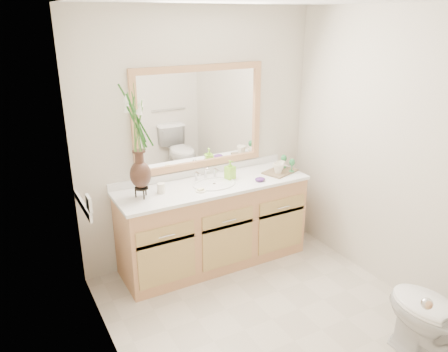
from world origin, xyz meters
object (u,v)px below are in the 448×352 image
tumbler (161,188)px  tray (280,172)px  soap_bottle (230,171)px  toilet (437,319)px  flower_vase (137,130)px

tumbler → tray: bearing=-3.4°
tray → tumbler: bearing=157.6°
soap_bottle → toilet: bearing=-89.9°
flower_vase → soap_bottle: (0.89, 0.03, -0.51)m
tumbler → tray: 1.24m
flower_vase → tumbler: (0.18, 0.01, -0.55)m
tumbler → tray: size_ratio=0.27×
flower_vase → tray: 1.53m
toilet → tray: tray is taller
toilet → tumbler: 2.36m
soap_bottle → tray: soap_bottle is taller
tumbler → flower_vase: bearing=-175.8°
toilet → soap_bottle: (-0.50, 1.98, 0.54)m
flower_vase → tray: bearing=-2.4°
soap_bottle → tray: bearing=-23.6°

